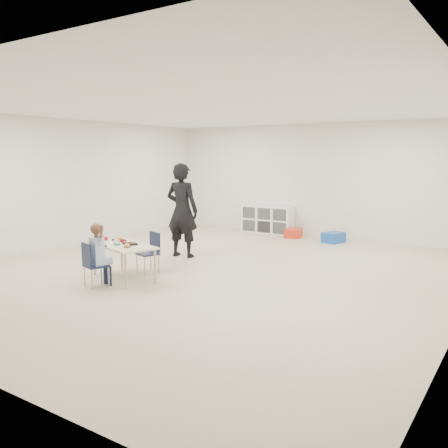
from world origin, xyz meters
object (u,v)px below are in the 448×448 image
Objects in this scene: child at (96,252)px; chair_near at (96,265)px; cubby_shelf at (267,219)px; adult at (182,210)px; table at (124,262)px.

chair_near is at bearing 0.00° from child.
cubby_shelf is (-0.31, 6.09, -0.19)m from child.
adult reaches higher than cubby_shelf.
adult reaches higher than chair_near.
child is 0.78× the size of cubby_shelf.
chair_near is 6.10m from cubby_shelf.
adult is (0.03, -3.61, 0.58)m from cubby_shelf.
table is 0.75× the size of adult.
child is (-0.02, -0.55, 0.25)m from table.
cubby_shelf is at bearing 110.65° from child.
cubby_shelf is at bearing 111.15° from table.
table is 1.27× the size of child.
child reaches higher than chair_near.
chair_near reaches higher than table.
chair_near is at bearing -87.05° from cubby_shelf.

